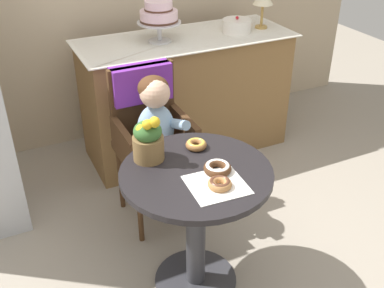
{
  "coord_description": "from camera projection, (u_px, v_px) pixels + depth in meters",
  "views": [
    {
      "loc": [
        -0.78,
        -1.6,
        1.92
      ],
      "look_at": [
        0.05,
        0.15,
        0.77
      ],
      "focal_mm": 43.22,
      "sensor_mm": 36.0,
      "label": 1
    }
  ],
  "objects": [
    {
      "name": "seated_child",
      "position": [
        158.0,
        126.0,
        2.6
      ],
      "size": [
        0.27,
        0.32,
        0.73
      ],
      "color": "#8CADCC",
      "rests_on": "ground"
    },
    {
      "name": "tiered_cake_stand",
      "position": [
        159.0,
        15.0,
        3.09
      ],
      "size": [
        0.3,
        0.3,
        0.28
      ],
      "color": "silver",
      "rests_on": "display_counter"
    },
    {
      "name": "wicker_chair",
      "position": [
        148.0,
        120.0,
        2.74
      ],
      "size": [
        0.42,
        0.45,
        0.95
      ],
      "rotation": [
        0.0,
        0.0,
        -0.01
      ],
      "color": "#472D19",
      "rests_on": "ground"
    },
    {
      "name": "donut_front",
      "position": [
        196.0,
        144.0,
        2.3
      ],
      "size": [
        0.11,
        0.11,
        0.04
      ],
      "color": "#936033",
      "rests_on": "cafe_table"
    },
    {
      "name": "donut_mid",
      "position": [
        217.0,
        168.0,
        2.12
      ],
      "size": [
        0.13,
        0.13,
        0.04
      ],
      "color": "#4C2D19",
      "rests_on": "cafe_table"
    },
    {
      "name": "round_layer_cake",
      "position": [
        237.0,
        26.0,
        3.35
      ],
      "size": [
        0.21,
        0.21,
        0.12
      ],
      "color": "white",
      "rests_on": "display_counter"
    },
    {
      "name": "ground_plane",
      "position": [
        196.0,
        280.0,
        2.51
      ],
      "size": [
        8.0,
        8.0,
        0.0
      ],
      "primitive_type": "plane",
      "color": "gray"
    },
    {
      "name": "donut_side",
      "position": [
        220.0,
        183.0,
        2.02
      ],
      "size": [
        0.11,
        0.11,
        0.04
      ],
      "color": "#AD7542",
      "rests_on": "cafe_table"
    },
    {
      "name": "paper_napkin",
      "position": [
        217.0,
        185.0,
        2.04
      ],
      "size": [
        0.26,
        0.25,
        0.0
      ],
      "primitive_type": "cube",
      "rotation": [
        0.0,
        0.0,
        -0.06
      ],
      "color": "white",
      "rests_on": "cafe_table"
    },
    {
      "name": "cafe_table",
      "position": [
        196.0,
        207.0,
        2.25
      ],
      "size": [
        0.72,
        0.72,
        0.72
      ],
      "color": "black",
      "rests_on": "ground"
    },
    {
      "name": "display_counter",
      "position": [
        186.0,
        95.0,
        3.49
      ],
      "size": [
        1.56,
        0.62,
        0.9
      ],
      "color": "olive",
      "rests_on": "ground"
    },
    {
      "name": "flower_vase",
      "position": [
        148.0,
        139.0,
        2.17
      ],
      "size": [
        0.15,
        0.15,
        0.24
      ],
      "color": "brown",
      "rests_on": "cafe_table"
    }
  ]
}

